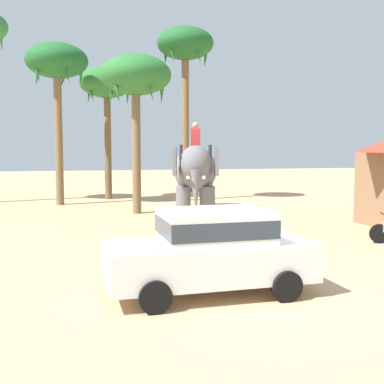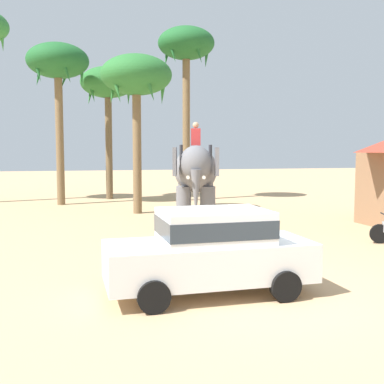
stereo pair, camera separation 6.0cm
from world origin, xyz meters
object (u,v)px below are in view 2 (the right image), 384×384
Objects in this scene: palm_tree_behind_elephant at (136,79)px; palm_tree_near_hut at (108,86)px; car_sedan_foreground at (211,248)px; palm_tree_left_of_road at (58,66)px; palm_tree_leaning_seaward at (186,50)px; elephant_with_mahout at (196,174)px.

palm_tree_near_hut is at bearing 97.02° from palm_tree_behind_elephant.
palm_tree_left_of_road is (-3.47, 16.82, 6.34)m from car_sedan_foreground.
palm_tree_leaning_seaward reaches higher than palm_tree_near_hut.
palm_tree_leaning_seaward is (3.44, 4.98, 2.46)m from palm_tree_behind_elephant.
palm_tree_left_of_road is at bearing -138.31° from palm_tree_near_hut.
palm_tree_leaning_seaward reaches higher than car_sedan_foreground.
palm_tree_near_hut is 0.92× the size of palm_tree_left_of_road.
palm_tree_near_hut reaches higher than elephant_with_mahout.
elephant_with_mahout is 12.48m from palm_tree_near_hut.
elephant_with_mahout is at bearing -77.82° from palm_tree_near_hut.
palm_tree_leaning_seaward is at bearing 79.10° from elephant_with_mahout.
elephant_with_mahout is (1.68, 7.90, 1.06)m from car_sedan_foreground.
palm_tree_behind_elephant is at bearing -82.98° from palm_tree_near_hut.
palm_tree_near_hut reaches higher than palm_tree_behind_elephant.
palm_tree_behind_elephant is 6.86m from palm_tree_near_hut.
car_sedan_foreground is at bearing -87.71° from palm_tree_near_hut.
car_sedan_foreground is at bearing -90.31° from palm_tree_behind_elephant.
palm_tree_behind_elephant is at bearing 109.51° from elephant_with_mahout.
palm_tree_near_hut is (-0.84, 6.79, 0.56)m from palm_tree_behind_elephant.
palm_tree_left_of_road reaches higher than palm_tree_behind_elephant.
palm_tree_left_of_road is at bearing -175.06° from palm_tree_leaning_seaward.
palm_tree_left_of_road is (-2.70, -2.41, 0.63)m from palm_tree_near_hut.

